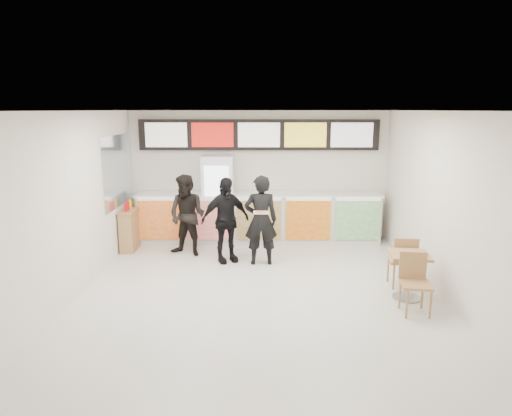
{
  "coord_description": "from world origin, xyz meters",
  "views": [
    {
      "loc": [
        -0.0,
        -7.16,
        3.02
      ],
      "look_at": [
        -0.05,
        1.2,
        1.21
      ],
      "focal_mm": 32.0,
      "sensor_mm": 36.0,
      "label": 1
    }
  ],
  "objects_px": {
    "customer_main": "(261,220)",
    "cafe_table": "(409,267)",
    "service_counter": "(259,218)",
    "customer_left": "(187,216)",
    "customer_mid": "(225,220)",
    "condiment_ledge": "(130,229)",
    "drinks_fridge": "(218,199)"
  },
  "relations": [
    {
      "from": "drinks_fridge",
      "to": "customer_main",
      "type": "relative_size",
      "value": 1.12
    },
    {
      "from": "service_counter",
      "to": "customer_left",
      "type": "distance_m",
      "value": 1.82
    },
    {
      "from": "cafe_table",
      "to": "condiment_ledge",
      "type": "bearing_deg",
      "value": 159.63
    },
    {
      "from": "service_counter",
      "to": "customer_main",
      "type": "height_order",
      "value": "customer_main"
    },
    {
      "from": "drinks_fridge",
      "to": "condiment_ledge",
      "type": "bearing_deg",
      "value": -161.52
    },
    {
      "from": "customer_left",
      "to": "customer_mid",
      "type": "bearing_deg",
      "value": -4.82
    },
    {
      "from": "drinks_fridge",
      "to": "condiment_ledge",
      "type": "xyz_separation_m",
      "value": [
        -1.89,
        -0.63,
        -0.54
      ]
    },
    {
      "from": "customer_left",
      "to": "cafe_table",
      "type": "xyz_separation_m",
      "value": [
        3.91,
        -2.26,
        -0.32
      ]
    },
    {
      "from": "service_counter",
      "to": "customer_main",
      "type": "relative_size",
      "value": 3.11
    },
    {
      "from": "service_counter",
      "to": "customer_main",
      "type": "distance_m",
      "value": 1.6
    },
    {
      "from": "customer_left",
      "to": "customer_main",
      "type": "bearing_deg",
      "value": 1.98
    },
    {
      "from": "customer_main",
      "to": "condiment_ledge",
      "type": "relative_size",
      "value": 1.67
    },
    {
      "from": "customer_main",
      "to": "customer_left",
      "type": "relative_size",
      "value": 1.04
    },
    {
      "from": "drinks_fridge",
      "to": "customer_left",
      "type": "xyz_separation_m",
      "value": [
        -0.56,
        -1.02,
        -0.15
      ]
    },
    {
      "from": "customer_main",
      "to": "customer_left",
      "type": "xyz_separation_m",
      "value": [
        -1.53,
        0.56,
        -0.04
      ]
    },
    {
      "from": "customer_main",
      "to": "cafe_table",
      "type": "bearing_deg",
      "value": 140.55
    },
    {
      "from": "drinks_fridge",
      "to": "customer_mid",
      "type": "bearing_deg",
      "value": -79.5
    },
    {
      "from": "condiment_ledge",
      "to": "service_counter",
      "type": "bearing_deg",
      "value": 12.28
    },
    {
      "from": "customer_main",
      "to": "customer_mid",
      "type": "height_order",
      "value": "customer_main"
    },
    {
      "from": "customer_mid",
      "to": "service_counter",
      "type": "bearing_deg",
      "value": 38.53
    },
    {
      "from": "service_counter",
      "to": "customer_mid",
      "type": "relative_size",
      "value": 3.23
    },
    {
      "from": "drinks_fridge",
      "to": "customer_left",
      "type": "distance_m",
      "value": 1.18
    },
    {
      "from": "service_counter",
      "to": "customer_main",
      "type": "bearing_deg",
      "value": -88.58
    },
    {
      "from": "customer_mid",
      "to": "cafe_table",
      "type": "height_order",
      "value": "customer_mid"
    },
    {
      "from": "service_counter",
      "to": "customer_mid",
      "type": "height_order",
      "value": "customer_mid"
    },
    {
      "from": "service_counter",
      "to": "drinks_fridge",
      "type": "distance_m",
      "value": 1.03
    },
    {
      "from": "customer_mid",
      "to": "cafe_table",
      "type": "relative_size",
      "value": 1.08
    },
    {
      "from": "drinks_fridge",
      "to": "customer_main",
      "type": "bearing_deg",
      "value": -58.36
    },
    {
      "from": "customer_left",
      "to": "condiment_ledge",
      "type": "height_order",
      "value": "customer_left"
    },
    {
      "from": "cafe_table",
      "to": "condiment_ledge",
      "type": "distance_m",
      "value": 5.87
    },
    {
      "from": "service_counter",
      "to": "drinks_fridge",
      "type": "relative_size",
      "value": 2.78
    },
    {
      "from": "customer_main",
      "to": "condiment_ledge",
      "type": "distance_m",
      "value": 3.04
    }
  ]
}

